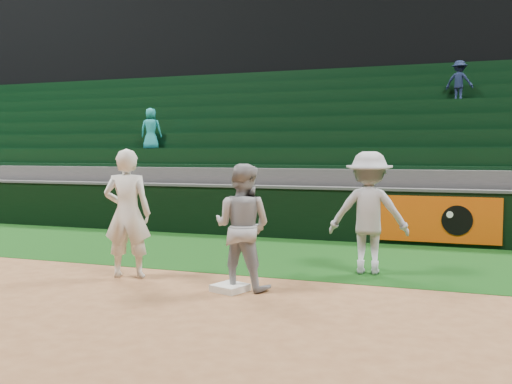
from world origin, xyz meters
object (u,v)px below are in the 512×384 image
(baserunner, at_px, (242,227))
(base_coach, at_px, (369,213))
(first_baseman, at_px, (127,213))
(first_base, at_px, (230,288))

(baserunner, xyz_separation_m, base_coach, (1.62, 1.71, 0.09))
(first_baseman, bearing_deg, first_base, 153.59)
(first_base, xyz_separation_m, base_coach, (1.74, 1.90, 0.99))
(first_baseman, relative_size, base_coach, 1.03)
(first_baseman, bearing_deg, baserunner, 159.47)
(first_base, distance_m, baserunner, 0.92)
(first_base, xyz_separation_m, first_baseman, (-1.94, 0.32, 1.00))
(baserunner, bearing_deg, first_baseman, 1.34)
(base_coach, bearing_deg, baserunner, 40.59)
(first_base, height_order, baserunner, baserunner)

